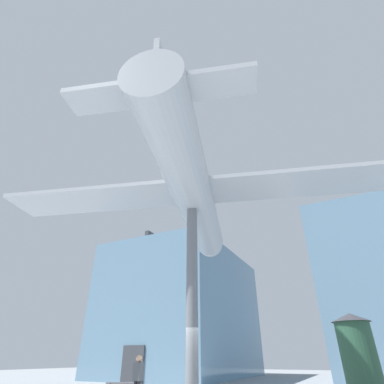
{
  "coord_description": "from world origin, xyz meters",
  "views": [
    {
      "loc": [
        5.42,
        -10.83,
        1.54
      ],
      "look_at": [
        0.0,
        0.0,
        8.25
      ],
      "focal_mm": 28.0,
      "sensor_mm": 36.0,
      "label": 1
    }
  ],
  "objects": [
    {
      "name": "suspended_airplane",
      "position": [
        -0.05,
        0.15,
        8.26
      ],
      "size": [
        17.62,
        14.72,
        2.77
      ],
      "rotation": [
        0.0,
        0.0,
        0.3
      ],
      "color": "#B2B7BC",
      "rests_on": "support_pylon_central"
    },
    {
      "name": "visitor_person",
      "position": [
        -2.25,
        -0.02,
        0.93
      ],
      "size": [
        0.44,
        0.31,
        1.63
      ],
      "rotation": [
        0.0,
        0.0,
        6.04
      ],
      "color": "#232328",
      "rests_on": "ground_plane"
    },
    {
      "name": "glass_pavilion_left",
      "position": [
        -8.96,
        16.29,
        5.29
      ],
      "size": [
        10.38,
        15.2,
        11.16
      ],
      "color": "#60849E",
      "rests_on": "ground_plane"
    },
    {
      "name": "support_pylon_central",
      "position": [
        0.0,
        0.0,
        3.66
      ],
      "size": [
        0.46,
        0.46,
        7.32
      ],
      "color": "slate",
      "rests_on": "ground_plane"
    },
    {
      "name": "plaza_bench",
      "position": [
        -5.06,
        2.83,
        0.44
      ],
      "size": [
        1.67,
        0.97,
        0.5
      ],
      "rotation": [
        0.0,
        0.0,
        0.37
      ],
      "color": "#4C4C51",
      "rests_on": "ground_plane"
    },
    {
      "name": "info_kiosk",
      "position": [
        5.34,
        -1.39,
        1.31
      ],
      "size": [
        0.98,
        0.98,
        2.57
      ],
      "color": "#234733",
      "rests_on": "ground_plane"
    }
  ]
}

